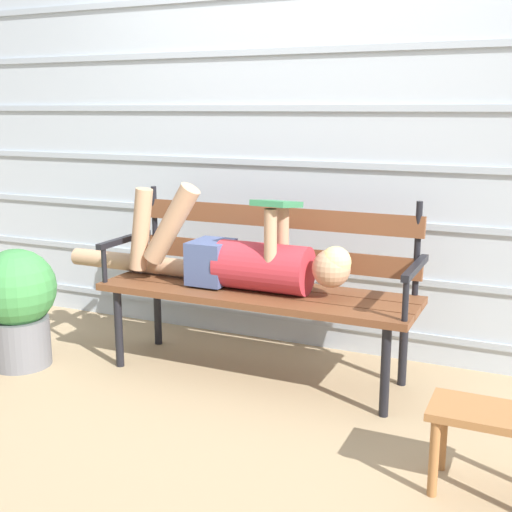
{
  "coord_description": "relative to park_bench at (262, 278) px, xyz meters",
  "views": [
    {
      "loc": [
        1.36,
        -2.9,
        1.39
      ],
      "look_at": [
        0.0,
        0.11,
        0.65
      ],
      "focal_mm": 46.34,
      "sensor_mm": 36.0,
      "label": 1
    }
  ],
  "objects": [
    {
      "name": "ground_plane",
      "position": [
        0.0,
        -0.18,
        -0.52
      ],
      "size": [
        12.0,
        12.0,
        0.0
      ],
      "primitive_type": "plane",
      "color": "tan"
    },
    {
      "name": "potted_plant",
      "position": [
        -1.24,
        -0.48,
        -0.15
      ],
      "size": [
        0.42,
        0.42,
        0.65
      ],
      "color": "slate",
      "rests_on": "ground"
    },
    {
      "name": "park_bench",
      "position": [
        0.0,
        0.0,
        0.0
      ],
      "size": [
        1.67,
        0.52,
        0.95
      ],
      "color": "brown",
      "rests_on": "ground"
    },
    {
      "name": "footstool",
      "position": [
        1.21,
        -0.73,
        -0.26
      ],
      "size": [
        0.41,
        0.25,
        0.33
      ],
      "color": "#9E6638",
      "rests_on": "ground"
    },
    {
      "name": "house_siding",
      "position": [
        0.0,
        0.5,
        0.72
      ],
      "size": [
        5.18,
        0.08,
        2.47
      ],
      "color": "#B2BCC6",
      "rests_on": "ground"
    },
    {
      "name": "reclining_person",
      "position": [
        -0.11,
        -0.07,
        0.11
      ],
      "size": [
        1.71,
        0.26,
        0.55
      ],
      "color": "#B72D38"
    }
  ]
}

